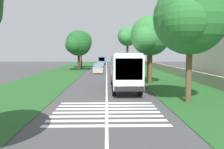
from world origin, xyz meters
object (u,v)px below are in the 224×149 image
at_px(roadside_tree_left_1, 80,41).
at_px(roadside_tree_right_2, 127,37).
at_px(trailing_car_1, 98,67).
at_px(trailing_car_2, 115,65).
at_px(utility_pole, 148,51).
at_px(trailing_car_0, 98,70).
at_px(roadside_tree_right_0, 149,37).
at_px(roadside_tree_left_2, 78,44).
at_px(coach_bus, 124,68).
at_px(trailing_car_3, 100,64).
at_px(trailing_minibus_0, 102,59).
at_px(roadside_tree_right_1, 189,19).

bearing_deg(roadside_tree_left_1, roadside_tree_right_2, -88.76).
bearing_deg(roadside_tree_left_1, trailing_car_1, -146.48).
xyz_separation_m(trailing_car_1, trailing_car_2, (7.63, -3.93, 0.00)).
xyz_separation_m(trailing_car_1, roadside_tree_left_1, (6.58, 4.36, 5.84)).
bearing_deg(utility_pole, roadside_tree_right_2, 0.54).
height_order(trailing_car_0, roadside_tree_right_0, roadside_tree_right_0).
relative_size(roadside_tree_left_2, roadside_tree_right_0, 1.04).
height_order(coach_bus, trailing_car_3, coach_bus).
xyz_separation_m(coach_bus, trailing_car_2, (33.37, -0.21, -1.48)).
relative_size(trailing_minibus_0, roadside_tree_right_0, 0.74).
relative_size(trailing_minibus_0, roadside_tree_left_2, 0.72).
bearing_deg(utility_pole, roadside_tree_right_1, -175.91).
relative_size(trailing_car_1, roadside_tree_left_1, 0.47).
xyz_separation_m(roadside_tree_left_1, roadside_tree_right_1, (-39.11, -12.34, -0.29)).
xyz_separation_m(trailing_car_0, roadside_tree_left_1, (13.88, 4.74, 5.84)).
xyz_separation_m(roadside_tree_left_2, roadside_tree_right_2, (7.49, -10.92, 1.95)).
distance_m(trailing_car_2, roadside_tree_right_1, 40.74).
xyz_separation_m(trailing_car_0, trailing_minibus_0, (32.46, -0.01, 0.88)).
distance_m(coach_bus, trailing_car_1, 26.04).
height_order(trailing_car_0, trailing_car_1, same).
distance_m(coach_bus, trailing_car_3, 39.36).
distance_m(roadside_tree_left_2, utility_pole, 22.94).
height_order(trailing_car_2, utility_pole, utility_pole).
distance_m(trailing_car_1, roadside_tree_left_1, 9.82).
bearing_deg(roadside_tree_right_1, roadside_tree_right_2, 1.61).
bearing_deg(trailing_minibus_0, trailing_car_3, 179.16).
distance_m(trailing_car_0, roadside_tree_right_1, 26.92).
relative_size(roadside_tree_right_0, roadside_tree_right_2, 0.81).
relative_size(trailing_car_1, utility_pole, 0.56).
distance_m(trailing_car_1, roadside_tree_right_2, 11.86).
distance_m(trailing_minibus_0, roadside_tree_right_2, 20.34).
xyz_separation_m(trailing_car_0, trailing_car_3, (20.74, 0.16, 0.00)).
xyz_separation_m(trailing_car_1, roadside_tree_right_2, (6.83, -6.87, 6.85)).
height_order(roadside_tree_left_1, utility_pole, roadside_tree_left_1).
xyz_separation_m(trailing_minibus_0, utility_pole, (-45.79, -6.73, 2.47)).
xyz_separation_m(trailing_car_0, trailing_car_2, (14.93, -3.55, 0.00)).
xyz_separation_m(trailing_car_2, utility_pole, (-28.27, -3.20, 3.35)).
xyz_separation_m(trailing_car_1, roadside_tree_right_0, (-22.16, -6.98, 4.95)).
xyz_separation_m(coach_bus, roadside_tree_right_1, (-6.79, -4.25, 4.07)).
bearing_deg(roadside_tree_left_2, roadside_tree_right_0, -152.83).
distance_m(roadside_tree_left_1, roadside_tree_right_1, 41.01).
height_order(roadside_tree_left_1, roadside_tree_left_2, roadside_tree_left_1).
distance_m(coach_bus, utility_pole, 6.41).
height_order(trailing_car_3, roadside_tree_right_0, roadside_tree_right_0).
height_order(trailing_car_2, roadside_tree_right_1, roadside_tree_right_1).
relative_size(trailing_car_1, roadside_tree_left_2, 0.51).
relative_size(trailing_car_0, trailing_car_2, 1.00).
distance_m(roadside_tree_left_1, utility_pole, 29.65).
xyz_separation_m(coach_bus, trailing_car_0, (18.44, 3.34, -1.48)).
bearing_deg(trailing_car_1, roadside_tree_right_1, -166.22).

